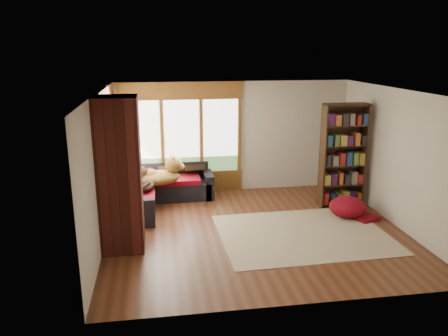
{
  "coord_description": "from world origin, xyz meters",
  "views": [
    {
      "loc": [
        -1.75,
        -7.45,
        3.33
      ],
      "look_at": [
        -0.43,
        1.08,
        0.95
      ],
      "focal_mm": 35.0,
      "sensor_mm": 36.0,
      "label": 1
    }
  ],
  "objects_px": {
    "dog_tan": "(162,171)",
    "dog_brindle": "(143,179)",
    "brick_chimney": "(120,175)",
    "sectional_sofa": "(151,192)",
    "pouf": "(348,206)",
    "bookshelf": "(343,156)",
    "area_rug": "(303,234)"
  },
  "relations": [
    {
      "from": "pouf",
      "to": "dog_brindle",
      "type": "xyz_separation_m",
      "value": [
        -4.11,
        0.89,
        0.52
      ]
    },
    {
      "from": "dog_tan",
      "to": "bookshelf",
      "type": "bearing_deg",
      "value": -17.85
    },
    {
      "from": "bookshelf",
      "to": "pouf",
      "type": "height_order",
      "value": "bookshelf"
    },
    {
      "from": "brick_chimney",
      "to": "dog_brindle",
      "type": "distance_m",
      "value": 1.79
    },
    {
      "from": "area_rug",
      "to": "dog_brindle",
      "type": "bearing_deg",
      "value": 151.02
    },
    {
      "from": "pouf",
      "to": "sectional_sofa",
      "type": "bearing_deg",
      "value": 162.36
    },
    {
      "from": "brick_chimney",
      "to": "bookshelf",
      "type": "xyz_separation_m",
      "value": [
        4.54,
        1.43,
        -0.19
      ]
    },
    {
      "from": "sectional_sofa",
      "to": "pouf",
      "type": "height_order",
      "value": "sectional_sofa"
    },
    {
      "from": "pouf",
      "to": "area_rug",
      "type": "bearing_deg",
      "value": -148.53
    },
    {
      "from": "brick_chimney",
      "to": "sectional_sofa",
      "type": "bearing_deg",
      "value": 77.71
    },
    {
      "from": "area_rug",
      "to": "bookshelf",
      "type": "xyz_separation_m",
      "value": [
        1.31,
        1.38,
        1.11
      ]
    },
    {
      "from": "pouf",
      "to": "dog_brindle",
      "type": "bearing_deg",
      "value": 167.83
    },
    {
      "from": "brick_chimney",
      "to": "pouf",
      "type": "bearing_deg",
      "value": 10.04
    },
    {
      "from": "sectional_sofa",
      "to": "bookshelf",
      "type": "relative_size",
      "value": 0.99
    },
    {
      "from": "brick_chimney",
      "to": "bookshelf",
      "type": "relative_size",
      "value": 1.17
    },
    {
      "from": "brick_chimney",
      "to": "bookshelf",
      "type": "bearing_deg",
      "value": 17.54
    },
    {
      "from": "sectional_sofa",
      "to": "pouf",
      "type": "xyz_separation_m",
      "value": [
        3.98,
        -1.26,
        -0.09
      ]
    },
    {
      "from": "dog_tan",
      "to": "dog_brindle",
      "type": "xyz_separation_m",
      "value": [
        -0.4,
        -0.26,
        -0.07
      ]
    },
    {
      "from": "area_rug",
      "to": "dog_tan",
      "type": "xyz_separation_m",
      "value": [
        -2.52,
        1.88,
        0.8
      ]
    },
    {
      "from": "sectional_sofa",
      "to": "dog_brindle",
      "type": "relative_size",
      "value": 2.98
    },
    {
      "from": "area_rug",
      "to": "dog_brindle",
      "type": "distance_m",
      "value": 3.41
    },
    {
      "from": "dog_tan",
      "to": "brick_chimney",
      "type": "bearing_deg",
      "value": -120.79
    },
    {
      "from": "brick_chimney",
      "to": "pouf",
      "type": "xyz_separation_m",
      "value": [
        4.42,
        0.78,
        -1.09
      ]
    },
    {
      "from": "area_rug",
      "to": "dog_brindle",
      "type": "relative_size",
      "value": 4.15
    },
    {
      "from": "sectional_sofa",
      "to": "bookshelf",
      "type": "bearing_deg",
      "value": -9.28
    },
    {
      "from": "pouf",
      "to": "dog_tan",
      "type": "distance_m",
      "value": 3.93
    },
    {
      "from": "sectional_sofa",
      "to": "dog_brindle",
      "type": "height_order",
      "value": "dog_brindle"
    },
    {
      "from": "bookshelf",
      "to": "pouf",
      "type": "distance_m",
      "value": 1.12
    },
    {
      "from": "sectional_sofa",
      "to": "pouf",
      "type": "distance_m",
      "value": 4.17
    },
    {
      "from": "brick_chimney",
      "to": "sectional_sofa",
      "type": "xyz_separation_m",
      "value": [
        0.45,
        2.05,
        -1.0
      ]
    },
    {
      "from": "bookshelf",
      "to": "pouf",
      "type": "xyz_separation_m",
      "value": [
        -0.12,
        -0.65,
        -0.9
      ]
    },
    {
      "from": "brick_chimney",
      "to": "sectional_sofa",
      "type": "height_order",
      "value": "brick_chimney"
    }
  ]
}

